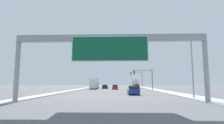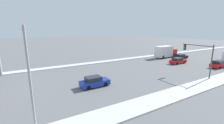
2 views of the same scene
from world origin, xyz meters
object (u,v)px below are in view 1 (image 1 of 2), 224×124
car_mid_left (115,87)px  truck_box_primary (134,84)px  sign_gantry (110,48)px  street_lamp_right (189,60)px  traffic_light_near_intersection (145,76)px  car_far_center (105,87)px  car_far_left (136,87)px  truck_box_secondary (94,84)px  traffic_light_mid_block (138,77)px  car_near_center (133,90)px

car_mid_left → truck_box_primary: (7.00, 11.63, 0.95)m
sign_gantry → street_lamp_right: bearing=23.3°
car_mid_left → traffic_light_near_intersection: bearing=-34.9°
car_far_center → car_far_left: bearing=-8.8°
traffic_light_near_intersection → car_far_left: bearing=97.9°
truck_box_secondary → street_lamp_right: 39.40m
truck_box_secondary → traffic_light_mid_block: bearing=33.5°
truck_box_secondary → street_lamp_right: bearing=-64.3°
truck_box_primary → street_lamp_right: street_lamp_right is taller
sign_gantry → car_mid_left: 36.33m
car_mid_left → truck_box_primary: size_ratio=0.56×
traffic_light_near_intersection → street_lamp_right: 25.85m
car_far_left → truck_box_primary: bearing=90.0°
sign_gantry → truck_box_primary: sign_gantry is taller
traffic_light_mid_block → street_lamp_right: street_lamp_right is taller
traffic_light_mid_block → traffic_light_near_intersection: bearing=-90.9°
sign_gantry → street_lamp_right: street_lamp_right is taller
car_far_center → traffic_light_near_intersection: size_ratio=0.80×
car_mid_left → traffic_light_mid_block: bearing=58.3°
sign_gantry → truck_box_primary: 48.28m
traffic_light_mid_block → car_near_center: bearing=-97.9°
sign_gantry → truck_box_primary: bearing=81.6°
truck_box_primary → traffic_light_mid_block: (1.74, 2.50, 2.71)m
sign_gantry → truck_box_secondary: size_ratio=2.76×
truck_box_primary → truck_box_secondary: size_ratio=1.08×
sign_gantry → traffic_light_near_intersection: (8.41, 30.09, -1.79)m
truck_box_primary → truck_box_secondary: bearing=-150.5°
truck_box_primary → truck_box_secondary: (-14.00, -7.91, 0.09)m
car_far_left → traffic_light_near_intersection: 10.74m
car_far_center → car_near_center: size_ratio=1.09×
car_far_left → traffic_light_mid_block: traffic_light_mid_block is taller
car_mid_left → truck_box_secondary: size_ratio=0.60×
car_far_center → truck_box_secondary: size_ratio=0.62×
truck_box_primary → traffic_light_mid_block: traffic_light_mid_block is taller
car_far_center → car_far_left: size_ratio=1.01×
traffic_light_mid_block → sign_gantry: bearing=-99.9°
car_near_center → street_lamp_right: 11.25m
car_far_center → traffic_light_mid_block: 15.20m
car_near_center → car_mid_left: car_near_center is taller
car_near_center → car_mid_left: (-3.50, 23.55, -0.04)m
traffic_light_near_intersection → traffic_light_mid_block: bearing=89.1°
car_mid_left → traffic_light_near_intersection: 10.77m
car_far_center → car_far_left: (10.50, -1.63, 0.08)m
car_mid_left → traffic_light_mid_block: size_ratio=0.70×
truck_box_primary → truck_box_secondary: truck_box_secondary is taller
car_near_center → traffic_light_mid_block: size_ratio=0.66×
car_mid_left → street_lamp_right: size_ratio=0.53×
truck_box_primary → traffic_light_mid_block: bearing=55.2°
sign_gantry → car_far_center: 42.32m
sign_gantry → truck_box_secondary: bearing=100.0°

